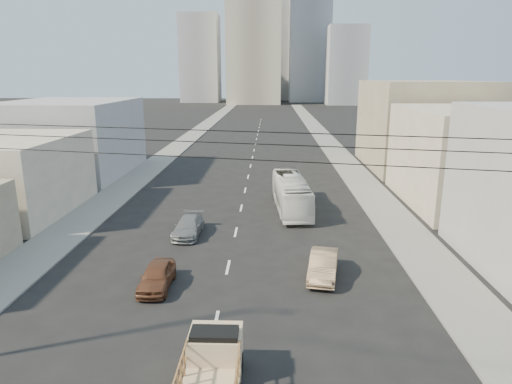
# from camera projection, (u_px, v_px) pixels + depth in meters

# --- Properties ---
(sidewalk_left) EXTENTS (3.50, 180.00, 0.12)m
(sidewalk_left) POSITION_uv_depth(u_px,v_px,m) (191.00, 137.00, 80.61)
(sidewalk_left) COLOR slate
(sidewalk_left) RESTS_ON ground
(sidewalk_right) EXTENTS (3.50, 180.00, 0.12)m
(sidewalk_right) POSITION_uv_depth(u_px,v_px,m) (324.00, 137.00, 79.90)
(sidewalk_right) COLOR slate
(sidewalk_right) RESTS_ON ground
(lane_dashes) EXTENTS (0.15, 104.00, 0.01)m
(lane_dashes) POSITION_uv_depth(u_px,v_px,m) (253.00, 154.00, 63.81)
(lane_dashes) COLOR silver
(lane_dashes) RESTS_ON ground
(flatbed_pickup) EXTENTS (1.95, 4.41, 1.90)m
(flatbed_pickup) POSITION_uv_depth(u_px,v_px,m) (212.00, 366.00, 15.44)
(flatbed_pickup) COLOR #CFB38A
(flatbed_pickup) RESTS_ON ground
(city_bus) EXTENTS (3.01, 9.87, 2.71)m
(city_bus) POSITION_uv_depth(u_px,v_px,m) (291.00, 193.00, 36.91)
(city_bus) COLOR silver
(city_bus) RESTS_ON ground
(sedan_brown) EXTENTS (1.56, 3.77, 1.28)m
(sedan_brown) POSITION_uv_depth(u_px,v_px,m) (157.00, 276.00, 23.40)
(sedan_brown) COLOR brown
(sedan_brown) RESTS_ON ground
(sedan_tan) EXTENTS (2.12, 4.31, 1.36)m
(sedan_tan) POSITION_uv_depth(u_px,v_px,m) (323.00, 265.00, 24.65)
(sedan_tan) COLOR #937456
(sedan_tan) RESTS_ON ground
(sedan_grey) EXTENTS (1.83, 4.28, 1.23)m
(sedan_grey) POSITION_uv_depth(u_px,v_px,m) (188.00, 227.00, 31.13)
(sedan_grey) COLOR slate
(sedan_grey) RESTS_ON ground
(overhead_wires) EXTENTS (23.01, 5.02, 0.72)m
(overhead_wires) POSITION_uv_depth(u_px,v_px,m) (179.00, 142.00, 11.73)
(overhead_wires) COLOR black
(overhead_wires) RESTS_ON ground
(bldg_right_mid) EXTENTS (11.00, 14.00, 8.00)m
(bldg_right_mid) POSITION_uv_depth(u_px,v_px,m) (475.00, 157.00, 38.02)
(bldg_right_mid) COLOR #ADA68B
(bldg_right_mid) RESTS_ON ground
(bldg_right_far) EXTENTS (12.00, 16.00, 10.00)m
(bldg_right_far) POSITION_uv_depth(u_px,v_px,m) (421.00, 125.00, 53.25)
(bldg_right_far) COLOR gray
(bldg_right_far) RESTS_ON ground
(bldg_left_far) EXTENTS (12.00, 16.00, 8.00)m
(bldg_left_far) POSITION_uv_depth(u_px,v_px,m) (71.00, 138.00, 49.86)
(bldg_left_far) COLOR #969699
(bldg_left_far) RESTS_ON ground
(high_rise_tower) EXTENTS (20.00, 20.00, 60.00)m
(high_rise_tower) POSITION_uv_depth(u_px,v_px,m) (254.00, 22.00, 169.75)
(high_rise_tower) COLOR gray
(high_rise_tower) RESTS_ON ground
(midrise_ne) EXTENTS (16.00, 16.00, 40.00)m
(midrise_ne) POSITION_uv_depth(u_px,v_px,m) (309.00, 52.00, 186.09)
(midrise_ne) COLOR #93959C
(midrise_ne) RESTS_ON ground
(midrise_nw) EXTENTS (15.00, 15.00, 34.00)m
(midrise_nw) POSITION_uv_depth(u_px,v_px,m) (200.00, 59.00, 183.33)
(midrise_nw) COLOR #93959C
(midrise_nw) RESTS_ON ground
(midrise_back) EXTENTS (18.00, 18.00, 44.00)m
(midrise_back) POSITION_uv_depth(u_px,v_px,m) (279.00, 49.00, 200.47)
(midrise_back) COLOR #969699
(midrise_back) RESTS_ON ground
(midrise_east) EXTENTS (14.00, 14.00, 28.00)m
(midrise_east) POSITION_uv_depth(u_px,v_px,m) (346.00, 66.00, 167.85)
(midrise_east) COLOR #93959C
(midrise_east) RESTS_ON ground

